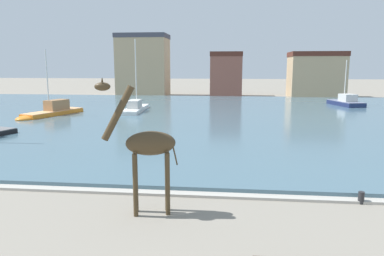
% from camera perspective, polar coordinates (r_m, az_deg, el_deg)
% --- Properties ---
extents(harbor_water, '(91.37, 48.03, 0.29)m').
position_cam_1_polar(harbor_water, '(39.25, 4.39, 1.97)').
color(harbor_water, '#476675').
rests_on(harbor_water, ground).
extents(quay_edge_coping, '(91.37, 0.50, 0.12)m').
position_cam_1_polar(quay_edge_coping, '(15.63, 1.40, -10.49)').
color(quay_edge_coping, '#ADA89E').
rests_on(quay_edge_coping, ground).
extents(giraffe_statue, '(2.88, 1.10, 5.08)m').
position_cam_1_polar(giraffe_statue, '(13.28, -7.19, -2.82)').
color(giraffe_statue, '#42331E').
rests_on(giraffe_statue, ground).
extents(sailboat_white, '(2.24, 9.15, 8.47)m').
position_cam_1_polar(sailboat_white, '(42.89, -8.73, 3.09)').
color(sailboat_white, white).
rests_on(sailboat_white, ground).
extents(sailboat_navy, '(3.78, 6.75, 6.21)m').
position_cam_1_polar(sailboat_navy, '(52.22, 22.85, 3.69)').
color(sailboat_navy, navy).
rests_on(sailboat_navy, ground).
extents(sailboat_orange, '(4.29, 8.36, 7.14)m').
position_cam_1_polar(sailboat_orange, '(40.95, -21.50, 2.28)').
color(sailboat_orange, orange).
rests_on(sailboat_orange, ground).
extents(mooring_bollard, '(0.24, 0.24, 0.50)m').
position_cam_1_polar(mooring_bollard, '(16.25, 25.14, -9.93)').
color(mooring_bollard, '#232326').
rests_on(mooring_bollard, ground).
extents(townhouse_tall_gabled, '(9.13, 6.45, 11.14)m').
position_cam_1_polar(townhouse_tall_gabled, '(67.84, -7.70, 9.81)').
color(townhouse_tall_gabled, tan).
rests_on(townhouse_tall_gabled, ground).
extents(townhouse_wide_warehouse, '(5.60, 6.20, 7.87)m').
position_cam_1_polar(townhouse_wide_warehouse, '(65.59, 5.43, 8.43)').
color(townhouse_wide_warehouse, '#8E5142').
rests_on(townhouse_wide_warehouse, ground).
extents(townhouse_end_terrace, '(9.13, 6.88, 7.83)m').
position_cam_1_polar(townhouse_end_terrace, '(66.83, 18.94, 7.96)').
color(townhouse_end_terrace, tan).
rests_on(townhouse_end_terrace, ground).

